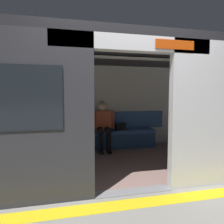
% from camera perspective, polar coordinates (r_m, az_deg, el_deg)
% --- Properties ---
extents(ground_plane, '(60.00, 60.00, 0.00)m').
position_cam_1_polar(ground_plane, '(3.06, 5.81, -21.20)').
color(ground_plane, gray).
extents(platform_edge_strip, '(8.00, 0.24, 0.01)m').
position_cam_1_polar(platform_edge_strip, '(2.81, 7.97, -23.66)').
color(platform_edge_strip, yellow).
rests_on(platform_edge_strip, ground_plane).
extents(train_car, '(6.40, 2.89, 2.23)m').
position_cam_1_polar(train_car, '(3.99, -1.13, 6.93)').
color(train_car, silver).
rests_on(train_car, ground_plane).
extents(bench_seat, '(2.73, 0.44, 0.46)m').
position_cam_1_polar(bench_seat, '(5.16, -2.79, -6.40)').
color(bench_seat, '#38609E').
rests_on(bench_seat, ground_plane).
extents(person_seated, '(0.55, 0.69, 1.19)m').
position_cam_1_polar(person_seated, '(5.06, -2.37, -2.87)').
color(person_seated, '#CC5933').
rests_on(person_seated, ground_plane).
extents(handbag, '(0.26, 0.15, 0.17)m').
position_cam_1_polar(handbag, '(5.26, 2.38, -4.06)').
color(handbag, black).
rests_on(handbag, bench_seat).
extents(book, '(0.16, 0.23, 0.03)m').
position_cam_1_polar(book, '(5.11, -7.01, -5.16)').
color(book, '#B22D2D').
rests_on(book, bench_seat).
extents(grab_pole_door, '(0.04, 0.04, 2.09)m').
position_cam_1_polar(grab_pole_door, '(3.17, -5.38, -0.66)').
color(grab_pole_door, silver).
rests_on(grab_pole_door, ground_plane).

